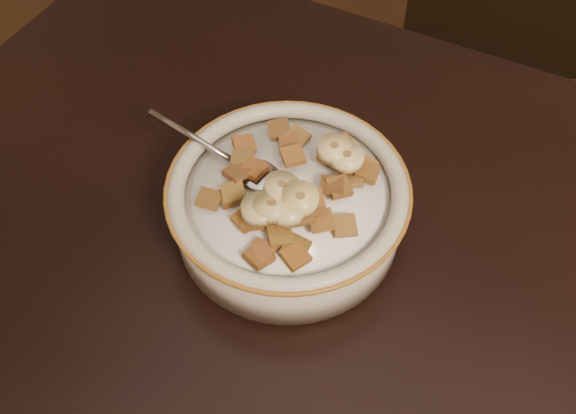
% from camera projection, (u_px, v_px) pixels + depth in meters
% --- Properties ---
extents(chair, '(0.48, 0.48, 0.86)m').
position_uv_depth(chair, '(473.00, 112.00, 1.16)').
color(chair, black).
rests_on(chair, floor).
extents(cereal_bowl, '(0.21, 0.21, 0.05)m').
position_uv_depth(cereal_bowl, '(288.00, 210.00, 0.59)').
color(cereal_bowl, '#B2AB8F').
rests_on(cereal_bowl, table).
extents(milk, '(0.17, 0.17, 0.00)m').
position_uv_depth(milk, '(288.00, 193.00, 0.57)').
color(milk, white).
rests_on(milk, cereal_bowl).
extents(spoon, '(0.05, 0.04, 0.01)m').
position_uv_depth(spoon, '(256.00, 175.00, 0.58)').
color(spoon, '#9FA0A6').
rests_on(spoon, cereal_bowl).
extents(cereal_square_0, '(0.03, 0.03, 0.01)m').
position_uv_depth(cereal_square_0, '(246.00, 219.00, 0.54)').
color(cereal_square_0, brown).
rests_on(cereal_square_0, milk).
extents(cereal_square_1, '(0.03, 0.03, 0.01)m').
position_uv_depth(cereal_square_1, '(312.00, 199.00, 0.54)').
color(cereal_square_1, olive).
rests_on(cereal_square_1, milk).
extents(cereal_square_2, '(0.03, 0.03, 0.01)m').
position_uv_depth(cereal_square_2, '(301.00, 214.00, 0.54)').
color(cereal_square_2, brown).
rests_on(cereal_square_2, milk).
extents(cereal_square_3, '(0.03, 0.03, 0.01)m').
position_uv_depth(cereal_square_3, '(293.00, 156.00, 0.58)').
color(cereal_square_3, '#9A5C30').
rests_on(cereal_square_3, milk).
extents(cereal_square_4, '(0.03, 0.03, 0.01)m').
position_uv_depth(cereal_square_4, '(296.00, 256.00, 0.52)').
color(cereal_square_4, brown).
rests_on(cereal_square_4, milk).
extents(cereal_square_5, '(0.03, 0.03, 0.01)m').
position_uv_depth(cereal_square_5, '(244.00, 145.00, 0.60)').
color(cereal_square_5, '#935A24').
rests_on(cereal_square_5, milk).
extents(cereal_square_6, '(0.03, 0.03, 0.01)m').
position_uv_depth(cereal_square_6, '(237.00, 173.00, 0.57)').
color(cereal_square_6, brown).
rests_on(cereal_square_6, milk).
extents(cereal_square_7, '(0.03, 0.03, 0.01)m').
position_uv_depth(cereal_square_7, '(209.00, 199.00, 0.56)').
color(cereal_square_7, brown).
rests_on(cereal_square_7, milk).
extents(cereal_square_8, '(0.02, 0.02, 0.01)m').
position_uv_depth(cereal_square_8, '(297.00, 138.00, 0.60)').
color(cereal_square_8, olive).
rests_on(cereal_square_8, milk).
extents(cereal_square_9, '(0.02, 0.02, 0.01)m').
position_uv_depth(cereal_square_9, '(254.00, 169.00, 0.57)').
color(cereal_square_9, '#95501F').
rests_on(cereal_square_9, milk).
extents(cereal_square_10, '(0.02, 0.02, 0.01)m').
position_uv_depth(cereal_square_10, '(364.00, 166.00, 0.58)').
color(cereal_square_10, brown).
rests_on(cereal_square_10, milk).
extents(cereal_square_11, '(0.03, 0.03, 0.01)m').
position_uv_depth(cereal_square_11, '(233.00, 192.00, 0.56)').
color(cereal_square_11, olive).
rests_on(cereal_square_11, milk).
extents(cereal_square_12, '(0.03, 0.03, 0.01)m').
position_uv_depth(cereal_square_12, '(313.00, 205.00, 0.54)').
color(cereal_square_12, brown).
rests_on(cereal_square_12, milk).
extents(cereal_square_13, '(0.03, 0.03, 0.01)m').
position_uv_depth(cereal_square_13, '(280.00, 236.00, 0.53)').
color(cereal_square_13, brown).
rests_on(cereal_square_13, milk).
extents(cereal_square_14, '(0.02, 0.02, 0.01)m').
position_uv_depth(cereal_square_14, '(329.00, 156.00, 0.58)').
color(cereal_square_14, olive).
rests_on(cereal_square_14, milk).
extents(cereal_square_15, '(0.02, 0.02, 0.01)m').
position_uv_depth(cereal_square_15, '(260.00, 204.00, 0.54)').
color(cereal_square_15, '#955921').
rests_on(cereal_square_15, milk).
extents(cereal_square_16, '(0.03, 0.03, 0.01)m').
position_uv_depth(cereal_square_16, '(242.00, 158.00, 0.58)').
color(cereal_square_16, brown).
rests_on(cereal_square_16, milk).
extents(cereal_square_17, '(0.03, 0.03, 0.01)m').
position_uv_depth(cereal_square_17, '(322.00, 221.00, 0.54)').
color(cereal_square_17, '#975F1E').
rests_on(cereal_square_17, milk).
extents(cereal_square_18, '(0.03, 0.03, 0.01)m').
position_uv_depth(cereal_square_18, '(253.00, 219.00, 0.54)').
color(cereal_square_18, brown).
rests_on(cereal_square_18, milk).
extents(cereal_square_19, '(0.03, 0.03, 0.01)m').
position_uv_depth(cereal_square_19, '(279.00, 129.00, 0.61)').
color(cereal_square_19, brown).
rests_on(cereal_square_19, milk).
extents(cereal_square_20, '(0.03, 0.03, 0.01)m').
position_uv_depth(cereal_square_20, '(344.00, 226.00, 0.54)').
color(cereal_square_20, olive).
rests_on(cereal_square_20, milk).
extents(cereal_square_21, '(0.03, 0.03, 0.01)m').
position_uv_depth(cereal_square_21, '(232.00, 196.00, 0.56)').
color(cereal_square_21, brown).
rests_on(cereal_square_21, milk).
extents(cereal_square_22, '(0.02, 0.02, 0.01)m').
position_uv_depth(cereal_square_22, '(367.00, 172.00, 0.57)').
color(cereal_square_22, brown).
rests_on(cereal_square_22, milk).
extents(cereal_square_23, '(0.02, 0.02, 0.01)m').
position_uv_depth(cereal_square_23, '(296.00, 247.00, 0.53)').
color(cereal_square_23, brown).
rests_on(cereal_square_23, milk).
extents(cereal_square_24, '(0.03, 0.03, 0.01)m').
position_uv_depth(cereal_square_24, '(259.00, 257.00, 0.52)').
color(cereal_square_24, brown).
rests_on(cereal_square_24, milk).
extents(cereal_square_25, '(0.03, 0.03, 0.01)m').
position_uv_depth(cereal_square_25, '(352.00, 178.00, 0.57)').
color(cereal_square_25, olive).
rests_on(cereal_square_25, milk).
extents(cereal_square_26, '(0.03, 0.03, 0.01)m').
position_uv_depth(cereal_square_26, '(339.00, 187.00, 0.56)').
color(cereal_square_26, brown).
rests_on(cereal_square_26, milk).
extents(cereal_square_27, '(0.02, 0.02, 0.01)m').
position_uv_depth(cereal_square_27, '(261.00, 252.00, 0.53)').
color(cereal_square_27, brown).
rests_on(cereal_square_27, milk).
extents(cereal_square_28, '(0.03, 0.03, 0.01)m').
position_uv_depth(cereal_square_28, '(290.00, 142.00, 0.60)').
color(cereal_square_28, brown).
rests_on(cereal_square_28, milk).
extents(cereal_square_29, '(0.03, 0.03, 0.01)m').
position_uv_depth(cereal_square_29, '(345.00, 145.00, 0.60)').
color(cereal_square_29, brown).
rests_on(cereal_square_29, milk).
extents(cereal_square_30, '(0.03, 0.03, 0.01)m').
position_uv_depth(cereal_square_30, '(332.00, 185.00, 0.56)').
color(cereal_square_30, brown).
rests_on(cereal_square_30, milk).
extents(banana_slice_0, '(0.04, 0.04, 0.02)m').
position_uv_depth(banana_slice_0, '(282.00, 187.00, 0.54)').
color(banana_slice_0, '#D3C67E').
rests_on(banana_slice_0, milk).
extents(banana_slice_1, '(0.03, 0.03, 0.01)m').
position_uv_depth(banana_slice_1, '(287.00, 210.00, 0.53)').
color(banana_slice_1, beige).
rests_on(banana_slice_1, milk).
extents(banana_slice_2, '(0.04, 0.04, 0.01)m').
position_uv_depth(banana_slice_2, '(272.00, 206.00, 0.52)').
color(banana_slice_2, tan).
rests_on(banana_slice_2, milk).
extents(banana_slice_3, '(0.04, 0.04, 0.01)m').
position_uv_depth(banana_slice_3, '(343.00, 153.00, 0.58)').
color(banana_slice_3, '#F8E293').
rests_on(banana_slice_3, milk).
extents(banana_slice_4, '(0.04, 0.04, 0.01)m').
position_uv_depth(banana_slice_4, '(334.00, 149.00, 0.57)').
color(banana_slice_4, '#FFDE8B').
rests_on(banana_slice_4, milk).
extents(banana_slice_5, '(0.04, 0.04, 0.02)m').
position_uv_depth(banana_slice_5, '(300.00, 199.00, 0.53)').
color(banana_slice_5, '#D7C36C').
rests_on(banana_slice_5, milk).
extents(banana_slice_6, '(0.04, 0.04, 0.01)m').
position_uv_depth(banana_slice_6, '(287.00, 202.00, 0.53)').
color(banana_slice_6, '#E2BD73').
rests_on(banana_slice_6, milk).
extents(banana_slice_7, '(0.04, 0.04, 0.01)m').
position_uv_depth(banana_slice_7, '(347.00, 158.00, 0.57)').
color(banana_slice_7, '#ECE196').
rests_on(banana_slice_7, milk).
extents(banana_slice_8, '(0.03, 0.03, 0.01)m').
position_uv_depth(banana_slice_8, '(260.00, 208.00, 0.53)').
color(banana_slice_8, '#D2C687').
rests_on(banana_slice_8, milk).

